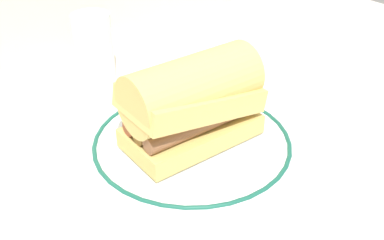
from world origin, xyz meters
name	(u,v)px	position (x,y,z in m)	size (l,w,h in m)	color
ground_plane	(193,155)	(0.00, 0.00, 0.00)	(1.50, 1.50, 0.00)	beige
plate	(192,143)	(0.01, 0.01, 0.01)	(0.29, 0.29, 0.01)	white
sausage_sandwich	(192,101)	(0.01, 0.01, 0.07)	(0.18, 0.11, 0.12)	#D3B663
drinking_glass	(95,50)	(0.03, 0.28, 0.05)	(0.06, 0.06, 0.11)	silver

